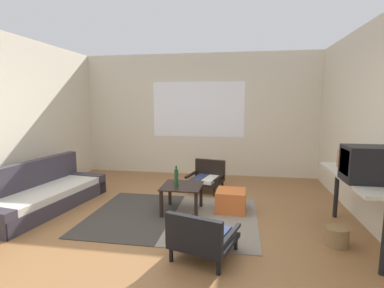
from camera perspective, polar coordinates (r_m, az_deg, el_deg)
ground_plane at (r=3.93m, az=-5.53°, el=-16.39°), size 7.80×7.80×0.00m
far_wall_with_window at (r=6.58m, az=1.27°, el=5.72°), size 5.60×0.13×2.70m
area_rug at (r=4.32m, az=-3.78°, el=-13.99°), size 2.40×1.81×0.01m
couch at (r=5.10m, az=-27.28°, el=-8.86°), size 1.03×2.12×0.72m
coffee_table at (r=4.37m, az=-1.96°, el=-9.07°), size 0.58×0.59×0.41m
armchair_by_window at (r=5.50m, az=2.92°, el=-6.41°), size 0.71×0.70×0.54m
armchair_striped_foreground at (r=3.17m, az=1.93°, el=-17.70°), size 0.76×0.76×0.54m
ottoman_orange at (r=4.50m, az=7.63°, el=-10.99°), size 0.45×0.45×0.33m
console_shelf at (r=3.92m, az=29.82°, el=-6.62°), size 0.46×1.56×0.79m
crt_television at (r=3.61m, az=31.55°, el=-3.42°), size 0.52×0.36×0.39m
clay_vase at (r=4.30m, az=27.93°, el=-2.49°), size 0.21×0.21×0.31m
glass_bottle at (r=4.28m, az=-3.10°, el=-6.59°), size 0.06×0.06×0.30m
wicker_basket at (r=3.87m, az=26.55°, el=-15.93°), size 0.26×0.26×0.22m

